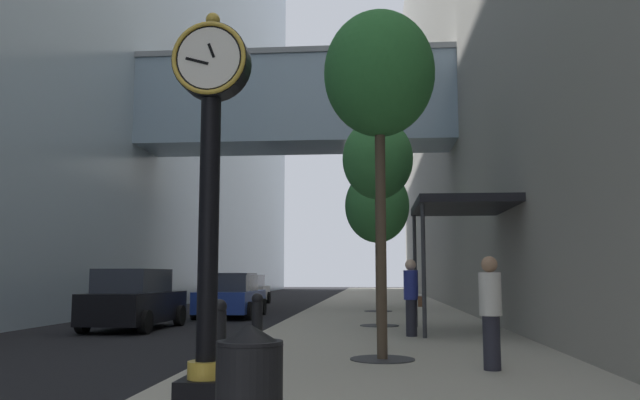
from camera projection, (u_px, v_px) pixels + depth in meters
name	position (u px, v px, depth m)	size (l,w,h in m)	color
ground_plane	(310.00, 311.00, 28.00)	(110.00, 110.00, 0.00)	black
sidewalk_right	(381.00, 306.00, 30.71)	(6.33, 80.00, 0.14)	#ADA593
street_clock	(209.00, 186.00, 6.88)	(0.84, 0.55, 4.35)	black
bollard_third	(219.00, 331.00, 10.04)	(0.24, 0.24, 1.05)	black
bollard_fourth	(257.00, 317.00, 13.30)	(0.24, 0.24, 1.05)	black
street_tree_near	(379.00, 77.00, 11.35)	(1.98, 1.98, 6.14)	#333335
street_tree_mid_near	(378.00, 161.00, 18.48)	(2.05, 2.05, 5.96)	#333335
street_tree_mid_far	(377.00, 206.00, 25.57)	(2.58, 2.58, 5.68)	#333335
trash_bin	(249.00, 391.00, 4.90)	(0.53, 0.53, 1.05)	black
pedestrian_walking	(411.00, 295.00, 14.97)	(0.47, 0.37, 1.80)	#23232D
pedestrian_by_clock	(491.00, 309.00, 9.69)	(0.36, 0.36, 1.72)	#23232D
storefront_awning	(460.00, 208.00, 16.33)	(2.40, 3.60, 3.30)	black
car_black_near	(134.00, 300.00, 18.41)	(2.05, 4.14, 1.74)	black
car_white_mid	(247.00, 290.00, 33.84)	(2.02, 4.01, 1.58)	silver
car_blue_far	(231.00, 296.00, 23.71)	(2.15, 4.49, 1.57)	navy
car_grey_trailing	(236.00, 292.00, 28.76)	(1.95, 4.07, 1.66)	slate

